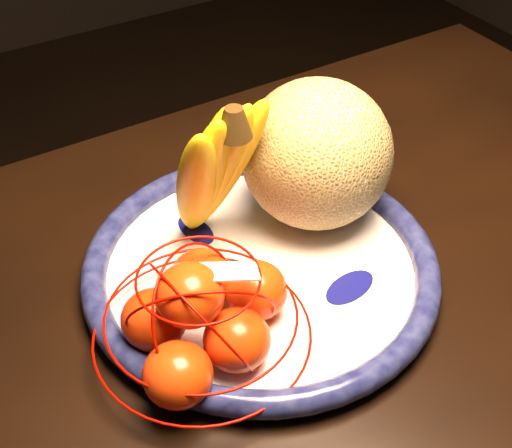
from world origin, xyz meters
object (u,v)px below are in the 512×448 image
cantaloupe (317,154)px  mandarin_bag (203,316)px  fruit_bowl (261,267)px  banana_bunch (210,168)px  dining_table (208,439)px

cantaloupe → mandarin_bag: size_ratio=0.64×
fruit_bowl → banana_bunch: 0.12m
dining_table → mandarin_bag: bearing=60.9°
dining_table → banana_bunch: 0.28m
banana_bunch → dining_table: bearing=-135.9°
dining_table → fruit_bowl: size_ratio=3.91×
mandarin_bag → cantaloupe: bearing=27.5°
cantaloupe → fruit_bowl: bearing=-155.3°
cantaloupe → banana_bunch: bearing=172.6°
fruit_bowl → mandarin_bag: 0.12m
dining_table → mandarin_bag: mandarin_bag is taller
dining_table → cantaloupe: cantaloupe is taller
fruit_bowl → banana_bunch: banana_bunch is taller
fruit_bowl → cantaloupe: cantaloupe is taller
cantaloupe → banana_bunch: banana_bunch is taller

